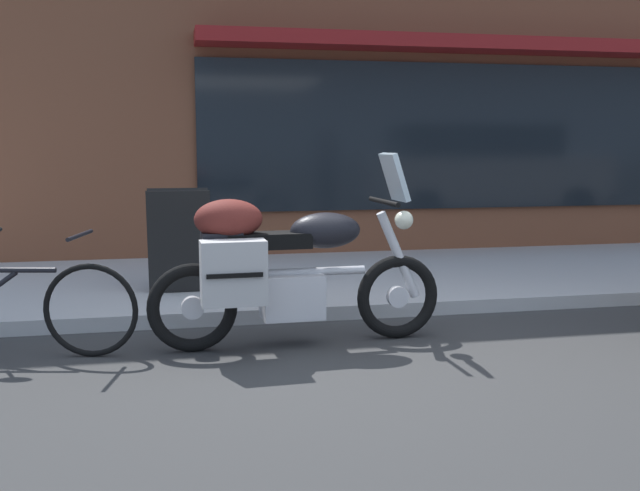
# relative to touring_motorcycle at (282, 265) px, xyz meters

# --- Properties ---
(ground_plane) EXTENTS (80.00, 80.00, 0.00)m
(ground_plane) POSITION_rel_touring_motorcycle_xyz_m (0.45, -0.52, -0.60)
(ground_plane) COLOR #323232
(touring_motorcycle) EXTENTS (2.16, 0.72, 1.39)m
(touring_motorcycle) POSITION_rel_touring_motorcycle_xyz_m (0.00, 0.00, 0.00)
(touring_motorcycle) COLOR black
(touring_motorcycle) RESTS_ON ground_plane
(parked_bicycle) EXTENTS (1.63, 0.52, 0.92)m
(parked_bicycle) POSITION_rel_touring_motorcycle_xyz_m (-1.82, 0.13, -0.24)
(parked_bicycle) COLOR black
(parked_bicycle) RESTS_ON ground_plane
(sandwich_board_sign) EXTENTS (0.55, 0.41, 0.93)m
(sandwich_board_sign) POSITION_rel_touring_motorcycle_xyz_m (-0.70, 1.56, -0.01)
(sandwich_board_sign) COLOR black
(sandwich_board_sign) RESTS_ON sidewalk_curb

